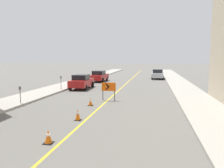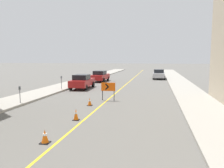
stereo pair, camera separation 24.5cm
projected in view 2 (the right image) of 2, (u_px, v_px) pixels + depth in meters
lane_stripe at (128, 83)px, 30.41m from camera, size 0.12×69.69×0.01m
sidewalk_left at (81, 81)px, 31.79m from camera, size 3.02×69.69×0.16m
sidewalk_right at (180, 83)px, 29.02m from camera, size 3.02×69.69×0.16m
traffic_cone_third at (45, 136)px, 8.68m from camera, size 0.37×0.37×0.55m
traffic_cone_fourth at (76, 115)px, 11.91m from camera, size 0.33×0.33×0.63m
traffic_cone_fifth at (90, 102)px, 15.60m from camera, size 0.35×0.35×0.57m
arrow_barricade_primary at (108, 88)px, 17.41m from camera, size 1.12×0.16×1.44m
parked_car_curb_near at (82, 81)px, 24.32m from camera, size 1.97×4.37×1.59m
parked_car_curb_mid at (100, 76)px, 31.80m from camera, size 1.97×4.37×1.59m
parked_car_curb_far at (159, 74)px, 35.75m from camera, size 1.94×4.33×1.59m
parking_meter_near_curb at (20, 91)px, 15.73m from camera, size 0.12×0.11×1.24m
parking_meter_far_curb at (61, 80)px, 22.58m from camera, size 0.12×0.11×1.43m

